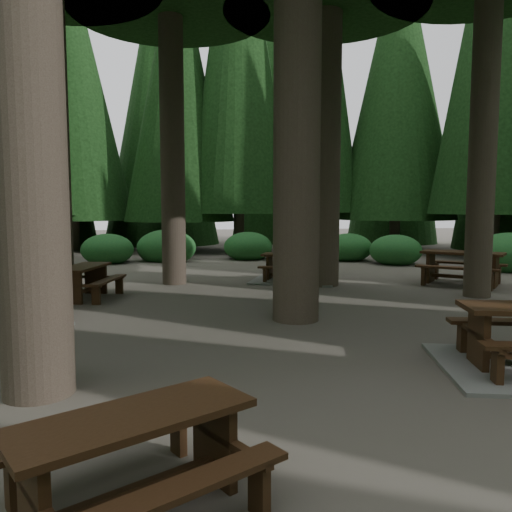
{
  "coord_description": "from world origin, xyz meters",
  "views": [
    {
      "loc": [
        -1.18,
        -8.62,
        2.04
      ],
      "look_at": [
        0.19,
        1.1,
        1.1
      ],
      "focal_mm": 35.0,
      "sensor_mm": 36.0,
      "label": 1
    }
  ],
  "objects": [
    {
      "name": "ground",
      "position": [
        0.0,
        0.0,
        0.0
      ],
      "size": [
        80.0,
        80.0,
        0.0
      ],
      "primitive_type": "plane",
      "color": "#575046",
      "rests_on": "ground"
    },
    {
      "name": "picnic_table_e",
      "position": [
        -1.54,
        -5.36,
        0.46
      ],
      "size": [
        2.03,
        1.92,
        0.69
      ],
      "rotation": [
        0.0,
        0.0,
        0.54
      ],
      "color": "#372110",
      "rests_on": "ground"
    },
    {
      "name": "picnic_table_b",
      "position": [
        -3.49,
        3.0,
        0.5
      ],
      "size": [
        1.74,
        1.99,
        0.75
      ],
      "rotation": [
        0.0,
        0.0,
        1.35
      ],
      "color": "#372110",
      "rests_on": "ground"
    },
    {
      "name": "shrub_ring",
      "position": [
        0.7,
        0.75,
        0.4
      ],
      "size": [
        23.86,
        24.64,
        1.49
      ],
      "color": "#205F2B",
      "rests_on": "ground"
    },
    {
      "name": "picnic_table_d",
      "position": [
        6.14,
        3.74,
        0.59
      ],
      "size": [
        2.62,
        2.59,
        0.89
      ],
      "rotation": [
        0.0,
        0.0,
        -0.72
      ],
      "color": "#372110",
      "rests_on": "ground"
    },
    {
      "name": "picnic_table_c",
      "position": [
        1.82,
        4.96,
        0.26
      ],
      "size": [
        2.8,
        2.58,
        0.77
      ],
      "rotation": [
        0.0,
        0.0,
        -0.37
      ],
      "color": "gray",
      "rests_on": "ground"
    }
  ]
}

